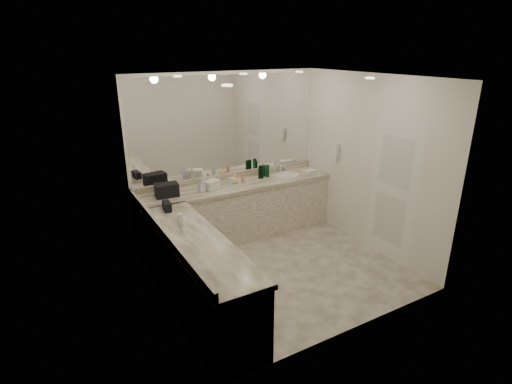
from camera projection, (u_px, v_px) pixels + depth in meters
floor at (277, 268)px, 5.63m from camera, size 3.20×3.20×0.00m
ceiling at (281, 77)px, 4.74m from camera, size 3.20×3.20×0.00m
wall_back at (228, 155)px, 6.41m from camera, size 3.20×0.02×2.60m
wall_left at (158, 203)px, 4.44m from camera, size 0.02×3.00×2.60m
wall_right at (369, 164)px, 5.93m from camera, size 0.02×3.00×2.60m
vanity_back_base at (237, 212)px, 6.47m from camera, size 3.20×0.60×0.84m
vanity_back_top at (237, 186)px, 6.30m from camera, size 3.20×0.64×0.06m
vanity_left_base at (197, 277)px, 4.64m from camera, size 0.60×2.40×0.84m
vanity_left_top at (196, 242)px, 4.49m from camera, size 0.64×2.42×0.06m
backsplash_back at (229, 176)px, 6.51m from camera, size 3.20×0.04×0.10m
backsplash_left at (162, 231)px, 4.57m from camera, size 0.04×3.00×0.10m
mirror_back at (228, 126)px, 6.24m from camera, size 3.12×0.01×1.55m
mirror_left at (155, 162)px, 4.28m from camera, size 0.01×2.92×1.55m
sink at (287, 175)px, 6.75m from camera, size 0.44×0.44×0.03m
faucet at (280, 168)px, 6.89m from camera, size 0.24×0.16×0.14m
wall_phone at (336, 151)px, 6.47m from camera, size 0.06×0.10×0.24m
door at (392, 190)px, 5.60m from camera, size 0.02×0.82×2.10m
black_toiletry_bag at (167, 190)px, 5.74m from camera, size 0.35×0.24×0.19m
black_bag_spill at (167, 206)px, 5.26m from camera, size 0.12×0.22×0.11m
cream_cosmetic_case at (212, 185)px, 6.04m from camera, size 0.28×0.23×0.14m
hand_towel at (310, 171)px, 6.88m from camera, size 0.25×0.19×0.04m
lotion_left at (180, 219)px, 4.83m from camera, size 0.06×0.06×0.15m
soap_bottle_a at (203, 181)px, 6.06m from camera, size 0.10×0.10×0.24m
soap_bottle_b at (202, 186)px, 5.93m from camera, size 0.09×0.09×0.19m
soap_bottle_c at (234, 179)px, 6.32m from camera, size 0.14×0.14×0.15m
green_bottle_0 at (261, 173)px, 6.54m from camera, size 0.07×0.07×0.19m
green_bottle_1 at (267, 171)px, 6.61m from camera, size 0.06×0.06×0.21m
green_bottle_2 at (261, 172)px, 6.57m from camera, size 0.07×0.07×0.21m
green_bottle_3 at (261, 172)px, 6.56m from camera, size 0.07×0.07×0.19m
green_bottle_4 at (264, 170)px, 6.67m from camera, size 0.06×0.06×0.19m
amenity_bottle_0 at (215, 181)px, 6.26m from camera, size 0.04×0.04×0.10m
amenity_bottle_1 at (170, 193)px, 5.78m from camera, size 0.06×0.06×0.09m
amenity_bottle_2 at (243, 178)px, 6.35m from camera, size 0.05×0.05×0.15m
amenity_bottle_3 at (236, 179)px, 6.32m from camera, size 0.04×0.04×0.13m
amenity_bottle_4 at (231, 182)px, 6.19m from camera, size 0.06×0.06×0.13m
amenity_bottle_5 at (246, 181)px, 6.32m from camera, size 0.05×0.05×0.06m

